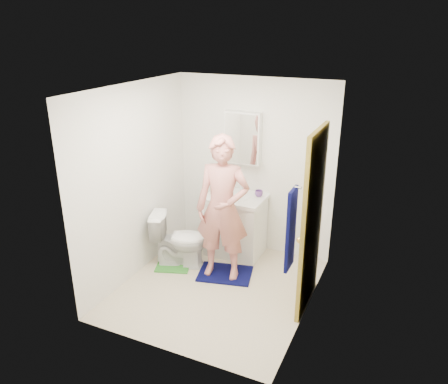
{
  "coord_description": "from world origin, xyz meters",
  "views": [
    {
      "loc": [
        1.96,
        -4.11,
        3.02
      ],
      "look_at": [
        -0.02,
        0.25,
        1.16
      ],
      "focal_mm": 35.0,
      "sensor_mm": 36.0,
      "label": 1
    }
  ],
  "objects_px": {
    "towel": "(291,230)",
    "man": "(223,209)",
    "medicine_cabinet": "(243,138)",
    "soap_dispenser": "(214,187)",
    "toothbrush_cup": "(259,193)",
    "toilet": "(180,240)",
    "vanity_cabinet": "(235,226)"
  },
  "relations": [
    {
      "from": "toilet",
      "to": "toothbrush_cup",
      "type": "distance_m",
      "value": 1.22
    },
    {
      "from": "soap_dispenser",
      "to": "man",
      "type": "distance_m",
      "value": 0.7
    },
    {
      "from": "medicine_cabinet",
      "to": "toilet",
      "type": "bearing_deg",
      "value": -122.31
    },
    {
      "from": "man",
      "to": "medicine_cabinet",
      "type": "bearing_deg",
      "value": 86.93
    },
    {
      "from": "soap_dispenser",
      "to": "toothbrush_cup",
      "type": "height_order",
      "value": "soap_dispenser"
    },
    {
      "from": "soap_dispenser",
      "to": "man",
      "type": "bearing_deg",
      "value": -55.75
    },
    {
      "from": "toothbrush_cup",
      "to": "man",
      "type": "distance_m",
      "value": 0.77
    },
    {
      "from": "soap_dispenser",
      "to": "toothbrush_cup",
      "type": "xyz_separation_m",
      "value": [
        0.59,
        0.16,
        -0.06
      ]
    },
    {
      "from": "towel",
      "to": "soap_dispenser",
      "type": "relative_size",
      "value": 3.89
    },
    {
      "from": "soap_dispenser",
      "to": "man",
      "type": "height_order",
      "value": "man"
    },
    {
      "from": "towel",
      "to": "soap_dispenser",
      "type": "distance_m",
      "value": 2.08
    },
    {
      "from": "medicine_cabinet",
      "to": "towel",
      "type": "height_order",
      "value": "medicine_cabinet"
    },
    {
      "from": "towel",
      "to": "man",
      "type": "xyz_separation_m",
      "value": [
        -1.08,
        0.86,
        -0.32
      ]
    },
    {
      "from": "towel",
      "to": "toothbrush_cup",
      "type": "height_order",
      "value": "towel"
    },
    {
      "from": "medicine_cabinet",
      "to": "soap_dispenser",
      "type": "height_order",
      "value": "medicine_cabinet"
    },
    {
      "from": "man",
      "to": "toothbrush_cup",
      "type": "bearing_deg",
      "value": 65.99
    },
    {
      "from": "toilet",
      "to": "man",
      "type": "bearing_deg",
      "value": -110.57
    },
    {
      "from": "vanity_cabinet",
      "to": "man",
      "type": "xyz_separation_m",
      "value": [
        0.1,
        -0.63,
        0.53
      ]
    },
    {
      "from": "toilet",
      "to": "man",
      "type": "height_order",
      "value": "man"
    },
    {
      "from": "towel",
      "to": "toothbrush_cup",
      "type": "relative_size",
      "value": 7.38
    },
    {
      "from": "medicine_cabinet",
      "to": "toothbrush_cup",
      "type": "xyz_separation_m",
      "value": [
        0.29,
        -0.11,
        -0.71
      ]
    },
    {
      "from": "towel",
      "to": "toothbrush_cup",
      "type": "bearing_deg",
      "value": 119.11
    },
    {
      "from": "medicine_cabinet",
      "to": "soap_dispenser",
      "type": "bearing_deg",
      "value": -137.79
    },
    {
      "from": "soap_dispenser",
      "to": "toothbrush_cup",
      "type": "distance_m",
      "value": 0.61
    },
    {
      "from": "towel",
      "to": "man",
      "type": "distance_m",
      "value": 1.42
    },
    {
      "from": "towel",
      "to": "medicine_cabinet",
      "type": "bearing_deg",
      "value": 124.61
    },
    {
      "from": "toilet",
      "to": "man",
      "type": "xyz_separation_m",
      "value": [
        0.63,
        -0.02,
        0.56
      ]
    },
    {
      "from": "toilet",
      "to": "toothbrush_cup",
      "type": "bearing_deg",
      "value": -67.53
    },
    {
      "from": "towel",
      "to": "man",
      "type": "relative_size",
      "value": 0.44
    },
    {
      "from": "soap_dispenser",
      "to": "towel",
      "type": "bearing_deg",
      "value": -44.17
    },
    {
      "from": "vanity_cabinet",
      "to": "toothbrush_cup",
      "type": "relative_size",
      "value": 7.38
    },
    {
      "from": "medicine_cabinet",
      "to": "toilet",
      "type": "relative_size",
      "value": 0.95
    }
  ]
}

